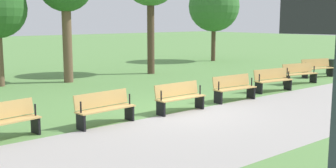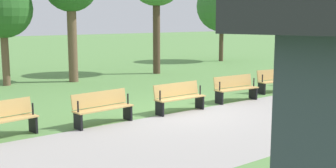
% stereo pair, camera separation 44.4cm
% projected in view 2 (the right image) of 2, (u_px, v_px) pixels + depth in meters
% --- Properties ---
extents(ground_plane, '(120.00, 120.00, 0.00)m').
position_uv_depth(ground_plane, '(180.00, 112.00, 12.79)').
color(ground_plane, '#5B8C47').
extents(path_paving, '(35.43, 4.39, 0.01)m').
position_uv_depth(path_paving, '(232.00, 126.00, 11.09)').
color(path_paving, '#A39E99').
rests_on(path_paving, ground).
extents(bench_0, '(1.77, 0.94, 0.89)m').
position_uv_depth(bench_0, '(324.00, 68.00, 20.15)').
color(bench_0, tan).
rests_on(bench_0, ground).
extents(bench_1, '(1.77, 0.83, 0.89)m').
position_uv_depth(bench_1, '(305.00, 74.00, 18.12)').
color(bench_1, tan).
rests_on(bench_1, ground).
extents(bench_2, '(1.75, 0.71, 0.89)m').
position_uv_depth(bench_2, '(276.00, 80.00, 16.20)').
color(bench_2, tan).
rests_on(bench_2, ground).
extents(bench_3, '(1.73, 0.59, 0.89)m').
position_uv_depth(bench_3, '(235.00, 88.00, 14.42)').
color(bench_3, tan).
rests_on(bench_3, ground).
extents(bench_4, '(1.70, 0.47, 0.89)m').
position_uv_depth(bench_4, '(179.00, 97.00, 12.77)').
color(bench_4, tan).
rests_on(bench_4, ground).
extents(bench_5, '(1.73, 0.59, 0.89)m').
position_uv_depth(bench_5, '(102.00, 107.00, 11.27)').
color(bench_5, tan).
rests_on(bench_5, ground).
extents(bench_6, '(1.75, 0.71, 0.89)m').
position_uv_depth(bench_6, '(1.00, 119.00, 9.92)').
color(bench_6, tan).
rests_on(bench_6, ground).
extents(tree_1, '(3.40, 3.40, 5.38)m').
position_uv_depth(tree_1, '(222.00, 6.00, 27.73)').
color(tree_1, '#4C3828').
rests_on(tree_1, ground).
extents(tree_3, '(2.49, 2.49, 4.52)m').
position_uv_depth(tree_3, '(2.00, 9.00, 17.45)').
color(tree_3, brown).
rests_on(tree_3, ground).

